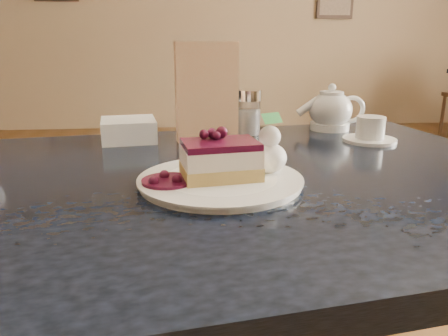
{
  "coord_description": "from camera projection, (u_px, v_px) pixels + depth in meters",
  "views": [
    {
      "loc": [
        -0.06,
        -0.55,
        1.06
      ],
      "look_at": [
        -0.0,
        0.1,
        0.87
      ],
      "focal_mm": 35.0,
      "sensor_mm": 36.0,
      "label": 1
    }
  ],
  "objects": [
    {
      "name": "sugar_shaker",
      "position": [
        249.0,
        112.0,
        1.14
      ],
      "size": [
        0.07,
        0.07,
        0.12
      ],
      "color": "white",
      "rests_on": "main_table"
    },
    {
      "name": "menu_card",
      "position": [
        207.0,
        92.0,
        1.07
      ],
      "size": [
        0.16,
        0.06,
        0.24
      ],
      "primitive_type": "cube",
      "rotation": [
        0.0,
        0.0,
        0.15
      ],
      "color": "beige",
      "rests_on": "main_table"
    },
    {
      "name": "berry_sauce",
      "position": [
        167.0,
        181.0,
        0.73
      ],
      "size": [
        0.09,
        0.09,
        0.01
      ],
      "primitive_type": "cylinder",
      "color": "#411126",
      "rests_on": "dessert_plate"
    },
    {
      "name": "cheesecake_slice",
      "position": [
        220.0,
        160.0,
        0.75
      ],
      "size": [
        0.14,
        0.11,
        0.07
      ],
      "rotation": [
        0.0,
        0.0,
        0.15
      ],
      "color": "#D5A752",
      "rests_on": "dessert_plate"
    },
    {
      "name": "main_table",
      "position": [
        214.0,
        218.0,
        0.84
      ],
      "size": [
        1.43,
        1.06,
        0.82
      ],
      "rotation": [
        0.0,
        0.0,
        0.15
      ],
      "color": "black",
      "rests_on": "ground"
    },
    {
      "name": "dessert_plate",
      "position": [
        220.0,
        181.0,
        0.76
      ],
      "size": [
        0.28,
        0.28,
        0.01
      ],
      "primitive_type": "cylinder",
      "color": "white",
      "rests_on": "main_table"
    },
    {
      "name": "tea_set",
      "position": [
        337.0,
        115.0,
        1.19
      ],
      "size": [
        0.23,
        0.28,
        0.11
      ],
      "color": "white",
      "rests_on": "main_table"
    },
    {
      "name": "whipped_cream",
      "position": [
        269.0,
        158.0,
        0.78
      ],
      "size": [
        0.06,
        0.06,
        0.06
      ],
      "color": "white",
      "rests_on": "dessert_plate"
    },
    {
      "name": "napkin_stack",
      "position": [
        129.0,
        130.0,
        1.09
      ],
      "size": [
        0.15,
        0.15,
        0.05
      ],
      "primitive_type": "cube",
      "rotation": [
        0.0,
        0.0,
        0.15
      ],
      "color": "white",
      "rests_on": "main_table"
    }
  ]
}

